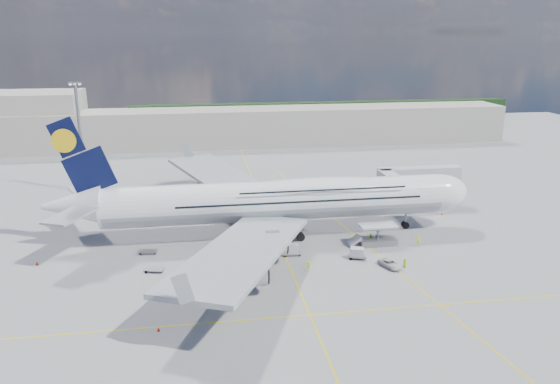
{
  "coord_description": "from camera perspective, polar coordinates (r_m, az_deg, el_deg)",
  "views": [
    {
      "loc": [
        -13.99,
        -83.55,
        36.22
      ],
      "look_at": [
        0.36,
        8.0,
        8.94
      ],
      "focal_mm": 35.0,
      "sensor_mm": 36.0,
      "label": 1
    }
  ],
  "objects": [
    {
      "name": "cone_wing_right_outer",
      "position": [
        72.42,
        -12.58,
        -13.81
      ],
      "size": [
        0.41,
        0.41,
        0.53
      ],
      "color": "#FF350D",
      "rests_on": "ground"
    },
    {
      "name": "dolly_nose_far",
      "position": [
        91.86,
        8.05,
        -6.32
      ],
      "size": [
        3.28,
        2.48,
        1.85
      ],
      "rotation": [
        0.0,
        0.0,
        -0.36
      ],
      "color": "gray",
      "rests_on": "ground"
    },
    {
      "name": "baggage_tug",
      "position": [
        91.09,
        -1.25,
        -6.5
      ],
      "size": [
        2.86,
        1.45,
        1.75
      ],
      "rotation": [
        0.0,
        0.0,
        -0.06
      ],
      "color": "silver",
      "rests_on": "ground"
    },
    {
      "name": "cone_tail",
      "position": [
        97.16,
        -24.05,
        -6.81
      ],
      "size": [
        0.46,
        0.46,
        0.59
      ],
      "color": "#FF350D",
      "rests_on": "ground"
    },
    {
      "name": "cone_wing_right_inner",
      "position": [
        81.92,
        -6.04,
        -9.76
      ],
      "size": [
        0.38,
        0.38,
        0.48
      ],
      "color": "#FF350D",
      "rests_on": "ground"
    },
    {
      "name": "dolly_nose_near",
      "position": [
        92.25,
        1.24,
        -6.03
      ],
      "size": [
        3.15,
        1.86,
        1.92
      ],
      "rotation": [
        0.0,
        0.0,
        -0.08
      ],
      "color": "gray",
      "rests_on": "ground"
    },
    {
      "name": "cargo_loader",
      "position": [
        98.2,
        10.03,
        -4.72
      ],
      "size": [
        8.53,
        3.2,
        3.67
      ],
      "color": "silver",
      "rests_on": "ground"
    },
    {
      "name": "ground",
      "position": [
        92.13,
        0.55,
        -6.75
      ],
      "size": [
        300.0,
        300.0,
        0.0
      ],
      "primitive_type": "plane",
      "color": "gray",
      "rests_on": "ground"
    },
    {
      "name": "crew_wing",
      "position": [
        84.97,
        -8.98,
        -8.48
      ],
      "size": [
        0.51,
        0.94,
        1.52
      ],
      "primitive_type": "imported",
      "rotation": [
        0.0,
        0.0,
        1.74
      ],
      "color": "#9BF319",
      "rests_on": "ground"
    },
    {
      "name": "taxi_line_cross",
      "position": [
        74.47,
        3.14,
        -12.72
      ],
      "size": [
        120.0,
        0.25,
        0.01
      ],
      "primitive_type": "cube",
      "color": "#DDC30B",
      "rests_on": "ground"
    },
    {
      "name": "cone_wing_left_outer",
      "position": [
        128.67,
        -7.07,
        0.04
      ],
      "size": [
        0.4,
        0.4,
        0.5
      ],
      "color": "#FF350D",
      "rests_on": "ground"
    },
    {
      "name": "taxi_line_main",
      "position": [
        92.13,
        0.55,
        -6.75
      ],
      "size": [
        0.25,
        220.0,
        0.01
      ],
      "primitive_type": "cube",
      "color": "#DDC30B",
      "rests_on": "ground"
    },
    {
      "name": "service_van",
      "position": [
        89.65,
        11.42,
        -7.36
      ],
      "size": [
        3.46,
        4.75,
        1.2
      ],
      "primitive_type": "imported",
      "rotation": [
        0.0,
        0.0,
        0.38
      ],
      "color": "silver",
      "rests_on": "ground"
    },
    {
      "name": "catering_truck_outer",
      "position": [
        133.93,
        -7.26,
        1.42
      ],
      "size": [
        6.84,
        2.7,
        4.07
      ],
      "rotation": [
        0.0,
        0.0,
        0.03
      ],
      "color": "gray",
      "rests_on": "ground"
    },
    {
      "name": "cone_wing_left_inner",
      "position": [
        118.41,
        -5.82,
        -1.38
      ],
      "size": [
        0.39,
        0.39,
        0.49
      ],
      "color": "#FF350D",
      "rests_on": "ground"
    },
    {
      "name": "dolly_back",
      "position": [
        95.92,
        -13.63,
        -6.05
      ],
      "size": [
        3.13,
        1.88,
        0.44
      ],
      "rotation": [
        0.0,
        0.0,
        -0.1
      ],
      "color": "gray",
      "rests_on": "ground"
    },
    {
      "name": "jet_bridge",
      "position": [
        117.04,
        13.39,
        1.42
      ],
      "size": [
        18.8,
        12.1,
        8.5
      ],
      "color": "#B7B7BC",
      "rests_on": "ground"
    },
    {
      "name": "dolly_row_b",
      "position": [
        88.79,
        -13.04,
        -7.89
      ],
      "size": [
        3.23,
        2.27,
        0.43
      ],
      "rotation": [
        0.0,
        0.0,
        -0.26
      ],
      "color": "gray",
      "rests_on": "ground"
    },
    {
      "name": "cone_nose",
      "position": [
        117.04,
        16.56,
        -2.2
      ],
      "size": [
        0.42,
        0.42,
        0.54
      ],
      "color": "#FF350D",
      "rests_on": "ground"
    },
    {
      "name": "dolly_row_c",
      "position": [
        81.76,
        -8.4,
        -9.3
      ],
      "size": [
        3.27,
        2.34,
        1.86
      ],
      "rotation": [
        0.0,
        0.0,
        -0.29
      ],
      "color": "gray",
      "rests_on": "ground"
    },
    {
      "name": "dolly_row_a",
      "position": [
        87.94,
        -10.05,
        -7.97
      ],
      "size": [
        2.76,
        1.56,
        0.4
      ],
      "rotation": [
        0.0,
        0.0,
        -0.04
      ],
      "color": "gray",
      "rests_on": "ground"
    },
    {
      "name": "terminal",
      "position": [
        181.63,
        -4.4,
        6.78
      ],
      "size": [
        180.0,
        16.0,
        12.0
      ],
      "primitive_type": "cube",
      "color": "#B2AD9E",
      "rests_on": "ground"
    },
    {
      "name": "crew_nose",
      "position": [
        98.97,
        14.27,
        -4.98
      ],
      "size": [
        0.84,
        0.68,
        1.99
      ],
      "primitive_type": "imported",
      "rotation": [
        0.0,
        0.0,
        0.32
      ],
      "color": "#E7F519",
      "rests_on": "ground"
    },
    {
      "name": "crew_loader",
      "position": [
        98.53,
        9.45,
        -4.81
      ],
      "size": [
        1.16,
        1.15,
        1.89
      ],
      "primitive_type": "imported",
      "rotation": [
        0.0,
        0.0,
        -0.74
      ],
      "color": "#B6FE1A",
      "rests_on": "ground"
    },
    {
      "name": "light_mast",
      "position": [
        133.16,
        -20.12,
        5.45
      ],
      "size": [
        3.0,
        0.7,
        25.5
      ],
      "color": "gray",
      "rests_on": "ground"
    },
    {
      "name": "crew_van",
      "position": [
        89.95,
        12.91,
        -7.24
      ],
      "size": [
        0.84,
        0.91,
        1.56
      ],
      "primitive_type": "imported",
      "rotation": [
        0.0,
        0.0,
        2.17
      ],
      "color": "#A9E117",
      "rests_on": "ground"
    },
    {
      "name": "airliner",
      "position": [
        99.08,
        -0.24,
        -0.83
      ],
      "size": [
        77.26,
        79.15,
        23.71
      ],
      "color": "white",
      "rests_on": "ground"
    },
    {
      "name": "hangar",
      "position": [
        193.83,
        -25.79,
        6.71
      ],
      "size": [
        40.0,
        22.0,
        18.0
      ],
      "primitive_type": "cube",
      "color": "#B2AD9E",
      "rests_on": "ground"
    },
    {
      "name": "crew_tug",
      "position": [
        86.69,
        3.02,
        -7.72
      ],
      "size": [
        1.19,
        0.88,
        1.64
      ],
      "primitive_type": "imported",
      "rotation": [
        0.0,
        0.0,
        -0.28
      ],
      "color": "#D6FC1A",
      "rests_on": "ground"
    },
    {
      "name": "tree_line",
      "position": [
        232.22,
        4.68,
        8.38
      ],
      "size": [
        160.0,
        6.0,
        8.0
      ],
      "primitive_type": "cube",
      "color": "#193814",
      "rests_on": "ground"
    },
    {
      "name": "catering_truck_inner",
      "position": [
        110.62,
        -2.33,
        -1.75
      ],
      "size": [
        6.51,
        3.0,
        3.77
      ],
      "rotation": [
        0.0,
        0.0,
        -0.12
      ],
      "color": "gray",
      "rests_on": "ground"
    },
    {
      "name": "taxi_line_diag",
      "position": [
        104.14,
        7.28,
        -4.08
      ],
      "size": [
        14.16,
        99.06,
        0.01
      ],
      "primitive_type": "cube",
      "rotation": [
        0.0,
        0.0,
        0.14
      ],
      "color": "#DDC30B",
      "rests_on": "ground"
    }
  ]
}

